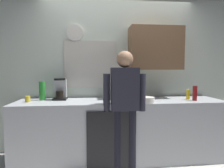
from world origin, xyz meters
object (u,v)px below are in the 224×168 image
(bottle_red_vinegar, at_px, (195,93))
(bottle_clear_soda, at_px, (42,91))
(bottle_olive_oil, at_px, (124,93))
(mixing_bowl, at_px, (146,100))
(dish_soap, at_px, (188,94))
(cup_yellow_cup, at_px, (28,99))
(coffee_maker, at_px, (60,90))
(person_at_sink, at_px, (125,100))

(bottle_red_vinegar, height_order, bottle_clear_soda, bottle_clear_soda)
(bottle_olive_oil, bearing_deg, mixing_bowl, -22.43)
(dish_soap, bearing_deg, bottle_olive_oil, -173.51)
(cup_yellow_cup, xyz_separation_m, dish_soap, (2.40, 0.01, 0.04))
(coffee_maker, relative_size, person_at_sink, 0.21)
(bottle_red_vinegar, xyz_separation_m, mixing_bowl, (-0.77, -0.11, -0.07))
(bottle_clear_soda, bearing_deg, bottle_red_vinegar, -6.91)
(bottle_clear_soda, distance_m, mixing_bowl, 1.55)
(bottle_clear_soda, relative_size, mixing_bowl, 1.27)
(bottle_olive_oil, relative_size, cup_yellow_cup, 2.94)
(bottle_clear_soda, distance_m, bottle_olive_oil, 1.24)
(mixing_bowl, xyz_separation_m, dish_soap, (0.73, 0.24, 0.04))
(bottle_red_vinegar, relative_size, dish_soap, 1.22)
(bottle_clear_soda, bearing_deg, coffee_maker, 6.34)
(mixing_bowl, bearing_deg, bottle_red_vinegar, 7.90)
(coffee_maker, bearing_deg, bottle_olive_oil, -16.97)
(coffee_maker, bearing_deg, dish_soap, -5.03)
(dish_soap, bearing_deg, mixing_bowl, -162.11)
(bottle_olive_oil, bearing_deg, person_at_sink, -98.81)
(mixing_bowl, height_order, person_at_sink, person_at_sink)
(coffee_maker, height_order, mixing_bowl, coffee_maker)
(cup_yellow_cup, relative_size, dish_soap, 0.47)
(coffee_maker, relative_size, mixing_bowl, 1.50)
(bottle_red_vinegar, distance_m, person_at_sink, 1.11)
(cup_yellow_cup, xyz_separation_m, mixing_bowl, (1.67, -0.23, -0.00))
(person_at_sink, bearing_deg, bottle_red_vinegar, 11.35)
(coffee_maker, distance_m, dish_soap, 1.98)
(bottle_olive_oil, height_order, mixing_bowl, bottle_olive_oil)
(person_at_sink, bearing_deg, coffee_maker, 153.93)
(coffee_maker, distance_m, bottle_olive_oil, 1.00)
(coffee_maker, distance_m, person_at_sink, 1.05)
(bottle_olive_oil, xyz_separation_m, person_at_sink, (-0.03, -0.20, -0.07))
(dish_soap, xyz_separation_m, person_at_sink, (-1.05, -0.31, -0.02))
(bottle_red_vinegar, bearing_deg, bottle_olive_oil, 179.26)
(bottle_clear_soda, relative_size, person_at_sink, 0.17)
(coffee_maker, distance_m, bottle_red_vinegar, 2.03)
(coffee_maker, xyz_separation_m, person_at_sink, (0.92, -0.49, -0.09))
(cup_yellow_cup, relative_size, person_at_sink, 0.05)
(cup_yellow_cup, relative_size, mixing_bowl, 0.39)
(mixing_bowl, distance_m, person_at_sink, 0.33)
(bottle_olive_oil, xyz_separation_m, mixing_bowl, (0.29, -0.12, -0.08))
(bottle_olive_oil, height_order, person_at_sink, person_at_sink)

